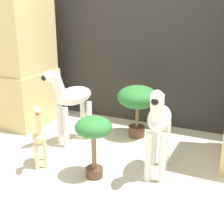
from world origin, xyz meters
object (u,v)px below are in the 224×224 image
giraffe_figurine (39,135)px  potted_palm_front (138,100)px  potted_palm_back (94,133)px  zebra_right (159,123)px  zebra_left (71,100)px  surfboard (11,212)px

giraffe_figurine → potted_palm_front: size_ratio=1.06×
potted_palm_front → potted_palm_back: 0.90m
zebra_right → potted_palm_front: 0.78m
giraffe_figurine → zebra_left: bearing=92.0°
zebra_right → zebra_left: size_ratio=1.00×
surfboard → zebra_left: bearing=101.8°
surfboard → giraffe_figurine: bearing=109.7°
zebra_left → potted_palm_front: (0.52, 0.41, -0.05)m
zebra_left → potted_palm_back: zebra_left is taller
zebra_right → zebra_left: bearing=165.2°
zebra_right → potted_palm_front: size_ratio=1.40×
giraffe_figurine → potted_palm_front: 1.06m
potted_palm_back → zebra_right: bearing=28.6°
giraffe_figurine → potted_palm_front: (0.50, 0.93, 0.11)m
zebra_left → giraffe_figurine: 0.54m
zebra_right → surfboard: zebra_right is taller
giraffe_figurine → surfboard: bearing=-70.3°
giraffe_figurine → potted_palm_back: size_ratio=1.14×
giraffe_figurine → surfboard: (0.22, -0.61, -0.26)m
zebra_left → surfboard: size_ratio=0.67×
potted_palm_front → potted_palm_back: size_ratio=1.07×
zebra_right → potted_palm_back: 0.50m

